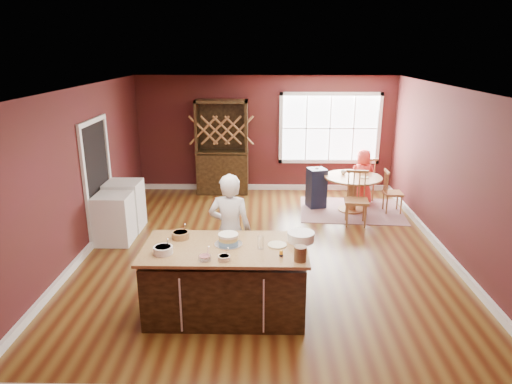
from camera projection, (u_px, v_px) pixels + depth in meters
room_shell at (265, 173)px, 7.37m from camera, size 7.00×7.00×7.00m
window at (330, 128)px, 10.60m from camera, size 2.36×0.10×1.66m
doorway at (98, 181)px, 8.09m from camera, size 0.08×1.26×2.13m
kitchen_island at (226, 281)px, 5.81m from camera, size 2.05×1.07×0.92m
dining_table at (353, 186)px, 9.48m from camera, size 1.18×1.18×0.75m
baker at (230, 231)px, 6.41m from camera, size 0.65×0.46×1.66m
layer_cake at (228, 239)px, 5.72m from camera, size 0.35×0.35×0.14m
bowl_blue at (163, 250)px, 5.47m from camera, size 0.23×0.23×0.09m
bowl_yellow at (181, 235)px, 5.92m from camera, size 0.23×0.23×0.09m
bowl_pink at (205, 258)px, 5.31m from camera, size 0.16×0.16×0.06m
bowl_olive at (224, 258)px, 5.31m from camera, size 0.15×0.15×0.06m
drinking_glass at (261, 242)px, 5.60m from camera, size 0.08×0.08×0.17m
dinner_plate at (277, 245)px, 5.71m from camera, size 0.24×0.24×0.02m
white_tub at (301, 237)px, 5.83m from camera, size 0.35×0.35×0.12m
stoneware_crock at (300, 254)px, 5.27m from camera, size 0.15×0.15×0.18m
toy_figurine at (281, 253)px, 5.39m from camera, size 0.05×0.05×0.08m
rug at (351, 210)px, 9.64m from camera, size 2.23×1.78×0.01m
chair_east at (393, 191)px, 9.42m from camera, size 0.37×0.38×0.91m
chair_south at (357, 199)px, 8.73m from camera, size 0.49×0.47×1.06m
chair_north at (365, 178)px, 10.21m from camera, size 0.47×0.45×1.00m
seated_woman at (362, 177)px, 9.91m from camera, size 0.61×0.40×1.22m
high_chair at (316, 187)px, 9.74m from camera, size 0.45×0.45×0.89m
toddler at (315, 169)px, 9.75m from camera, size 0.18×0.14×0.26m
table_plate at (364, 177)px, 9.33m from camera, size 0.19×0.19×0.01m
table_cup at (343, 172)px, 9.55m from camera, size 0.14×0.14×0.09m
hutch at (222, 147)px, 10.54m from camera, size 1.19×0.49×2.18m
washer at (114, 219)px, 7.96m from camera, size 0.60×0.58×0.87m
dryer at (125, 205)px, 8.56m from camera, size 0.63×0.61×0.92m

